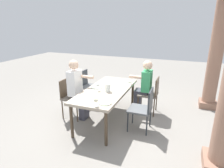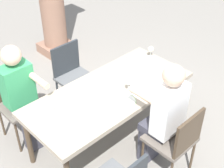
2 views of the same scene
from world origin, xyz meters
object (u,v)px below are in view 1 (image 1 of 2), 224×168
object	(u,v)px
chair_west_south	(88,84)
wine_glass_2	(96,100)
plate_1	(97,87)
diner_woman_green	(144,85)
water_pitcher	(108,88)
dining_table	(107,92)
chair_mid_north	(144,107)
stone_column_near	(217,49)
wine_glass_1	(98,85)
plate_0	(127,81)
chair_west_north	(151,93)
chair_mid_south	(71,95)
diner_man_white	(78,88)
plate_2	(105,103)

from	to	relation	value
chair_west_south	wine_glass_2	size ratio (longest dim) A/B	5.94
wine_glass_2	plate_1	bearing A→B (deg)	-155.65
diner_woman_green	water_pitcher	size ratio (longest dim) A/B	7.71
dining_table	chair_mid_north	bearing A→B (deg)	81.73
stone_column_near	wine_glass_1	bearing A→B (deg)	-52.97
plate_0	wine_glass_2	bearing A→B (deg)	-2.95
chair_west_north	stone_column_near	xyz separation A→B (m)	(-0.89, 1.34, 0.97)
stone_column_near	plate_1	size ratio (longest dim) A/B	11.84
diner_woman_green	chair_mid_north	bearing A→B (deg)	12.74
chair_west_north	water_pitcher	size ratio (longest dim) A/B	5.28
diner_woman_green	water_pitcher	bearing A→B (deg)	-35.28
chair_mid_south	wine_glass_1	world-z (taller)	same
wine_glass_2	water_pitcher	size ratio (longest dim) A/B	0.90
dining_table	chair_mid_north	xyz separation A→B (m)	(0.12, 0.85, -0.16)
chair_mid_north	plate_1	bearing A→B (deg)	-97.25
diner_man_white	plate_1	bearing A→B (deg)	108.10
chair_mid_south	plate_1	xyz separation A→B (m)	(-0.14, 0.61, 0.21)
diner_man_white	chair_west_north	bearing A→B (deg)	119.00
plate_1	plate_2	xyz separation A→B (m)	(0.73, 0.50, 0.00)
dining_table	water_pitcher	xyz separation A→B (m)	(0.12, 0.08, 0.14)
chair_mid_north	plate_2	bearing A→B (deg)	-44.76
wine_glass_1	wine_glass_2	xyz separation A→B (m)	(0.73, 0.30, -0.01)
dining_table	wine_glass_2	distance (m)	0.91
chair_mid_south	wine_glass_2	xyz separation A→B (m)	(0.75, 1.01, 0.31)
dining_table	wine_glass_2	bearing A→B (deg)	10.69
wine_glass_1	plate_2	world-z (taller)	wine_glass_1
plate_0	water_pitcher	bearing A→B (deg)	-11.95
chair_west_south	chair_west_north	bearing A→B (deg)	90.00
plate_1	wine_glass_2	distance (m)	0.99
water_pitcher	wine_glass_2	bearing A→B (deg)	6.78
dining_table	chair_west_south	xyz separation A→B (m)	(-0.71, -0.85, -0.14)
dining_table	plate_1	xyz separation A→B (m)	(-0.02, -0.24, 0.07)
chair_mid_south	chair_west_north	bearing A→B (deg)	116.23
diner_man_white	plate_2	size ratio (longest dim) A/B	5.77
diner_woman_green	chair_mid_south	bearing A→B (deg)	-61.16
plate_2	water_pitcher	size ratio (longest dim) A/B	1.40
chair_mid_south	diner_man_white	bearing A→B (deg)	90.84
chair_mid_south	plate_1	world-z (taller)	chair_mid_south
plate_1	chair_west_north	bearing A→B (deg)	122.68
diner_woman_green	plate_0	size ratio (longest dim) A/B	6.19
dining_table	plate_0	xyz separation A→B (m)	(-0.69, 0.25, 0.07)
dining_table	water_pitcher	bearing A→B (deg)	32.15
diner_man_white	plate_2	bearing A→B (deg)	57.26
diner_man_white	wine_glass_1	bearing A→B (deg)	86.85
chair_mid_south	diner_woman_green	size ratio (longest dim) A/B	0.70
chair_mid_north	diner_woman_green	distance (m)	0.87
water_pitcher	diner_man_white	bearing A→B (deg)	-90.00
wine_glass_1	water_pitcher	xyz separation A→B (m)	(-0.03, 0.21, -0.05)
plate_0	water_pitcher	distance (m)	0.83
diner_man_white	plate_1	distance (m)	0.44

